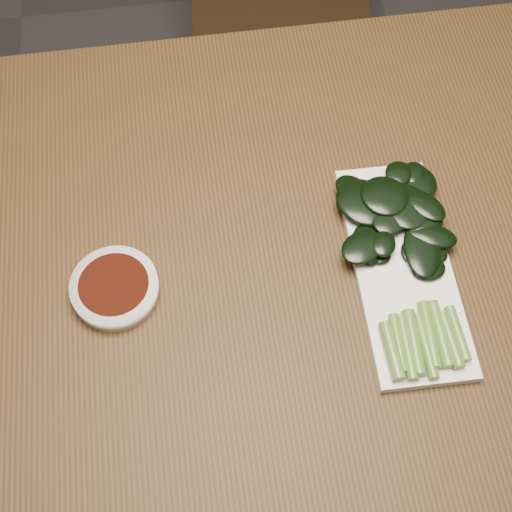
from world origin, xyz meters
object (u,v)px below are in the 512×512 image
object	(u,v)px
table	(270,277)
serving_plate	(403,269)
sauce_bowl	(115,288)
gai_lan	(401,242)

from	to	relation	value
table	serving_plate	xyz separation A→B (m)	(0.16, -0.05, 0.08)
sauce_bowl	table	bearing A→B (deg)	8.44
table	sauce_bowl	size ratio (longest dim) A/B	12.73
table	serving_plate	distance (m)	0.19
serving_plate	gai_lan	world-z (taller)	gai_lan
gai_lan	sauce_bowl	bearing A→B (deg)	-178.70
table	sauce_bowl	world-z (taller)	sauce_bowl
serving_plate	sauce_bowl	bearing A→B (deg)	176.52
serving_plate	gai_lan	xyz separation A→B (m)	(0.00, 0.03, 0.02)
gai_lan	serving_plate	bearing A→B (deg)	-93.99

